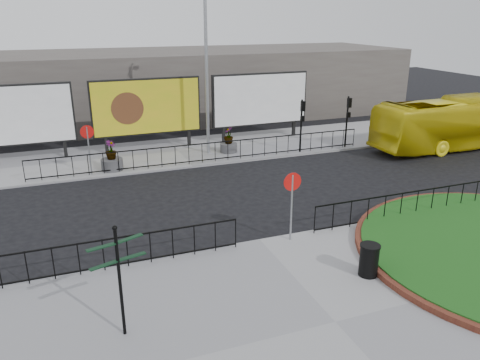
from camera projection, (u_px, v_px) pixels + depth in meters
name	position (u px, v px, depth m)	size (l,w,h in m)	color
ground	(259.00, 242.00, 16.45)	(90.00, 90.00, 0.00)	black
pavement_near	(335.00, 324.00, 12.02)	(30.00, 10.00, 0.12)	gray
pavement_far	(179.00, 152.00, 27.01)	(44.00, 6.00, 0.12)	gray
railing_near_left	(79.00, 259.00, 13.96)	(10.00, 0.10, 1.10)	black
railing_near_right	(417.00, 203.00, 18.12)	(9.00, 0.10, 1.10)	black
railing_far	(209.00, 152.00, 24.76)	(18.00, 0.10, 1.10)	black
speed_sign_far	(88.00, 139.00, 22.44)	(0.64, 0.07, 2.47)	gray
speed_sign_near	(292.00, 192.00, 15.79)	(0.64, 0.07, 2.47)	gray
billboard_left	(11.00, 116.00, 24.19)	(6.20, 0.31, 4.10)	black
billboard_mid	(147.00, 107.00, 26.52)	(6.20, 0.31, 4.10)	black
billboard_right	(260.00, 100.00, 28.84)	(6.20, 0.31, 4.10)	black
lamp_post	(207.00, 69.00, 25.03)	(0.74, 0.18, 9.23)	gray
signal_pole_a	(302.00, 118.00, 26.14)	(0.22, 0.26, 3.00)	black
signal_pole_b	(348.00, 114.00, 27.14)	(0.22, 0.26, 3.00)	black
building_backdrop	(146.00, 86.00, 35.01)	(40.00, 10.00, 5.00)	#5B554F
fingerpost_sign	(119.00, 271.00, 10.97)	(1.36, 0.61, 2.94)	black
litter_bin	(369.00, 260.00, 14.00)	(0.61, 0.61, 1.01)	black
bus	(457.00, 123.00, 27.59)	(2.54, 10.83, 3.02)	gold
planter_a	(112.00, 160.00, 23.57)	(1.09, 1.09, 1.52)	#4C4C4F
planter_c	(229.00, 143.00, 26.63)	(0.97, 0.97, 1.44)	#4C4C4F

